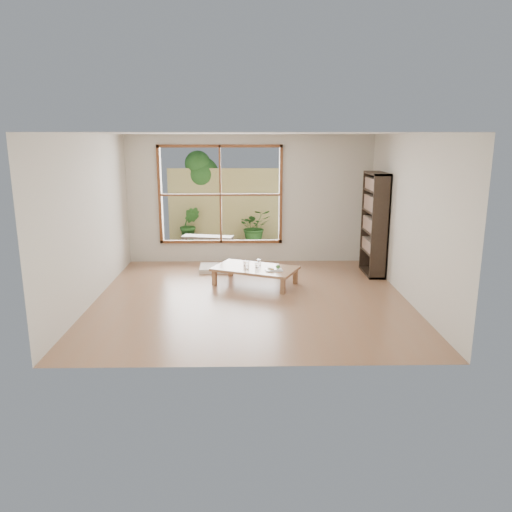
{
  "coord_description": "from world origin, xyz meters",
  "views": [
    {
      "loc": [
        -0.06,
        -7.74,
        2.56
      ],
      "look_at": [
        0.09,
        0.61,
        0.55
      ],
      "focal_mm": 35.0,
      "sensor_mm": 36.0,
      "label": 1
    }
  ],
  "objects_px": {
    "bookshelf": "(374,224)",
    "garden_bench": "(208,239)",
    "food_tray": "(275,269)",
    "low_table": "(255,269)"
  },
  "relations": [
    {
      "from": "bookshelf",
      "to": "garden_bench",
      "type": "bearing_deg",
      "value": 151.0
    },
    {
      "from": "low_table",
      "to": "bookshelf",
      "type": "relative_size",
      "value": 0.85
    },
    {
      "from": "low_table",
      "to": "bookshelf",
      "type": "bearing_deg",
      "value": 40.9
    },
    {
      "from": "low_table",
      "to": "bookshelf",
      "type": "height_order",
      "value": "bookshelf"
    },
    {
      "from": "bookshelf",
      "to": "food_tray",
      "type": "xyz_separation_m",
      "value": [
        -1.91,
        -0.89,
        -0.63
      ]
    },
    {
      "from": "low_table",
      "to": "food_tray",
      "type": "relative_size",
      "value": 5.36
    },
    {
      "from": "food_tray",
      "to": "low_table",
      "type": "bearing_deg",
      "value": 143.05
    },
    {
      "from": "food_tray",
      "to": "garden_bench",
      "type": "xyz_separation_m",
      "value": [
        -1.36,
        2.7,
        -0.01
      ]
    },
    {
      "from": "food_tray",
      "to": "garden_bench",
      "type": "bearing_deg",
      "value": 111.51
    },
    {
      "from": "food_tray",
      "to": "garden_bench",
      "type": "height_order",
      "value": "food_tray"
    }
  ]
}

